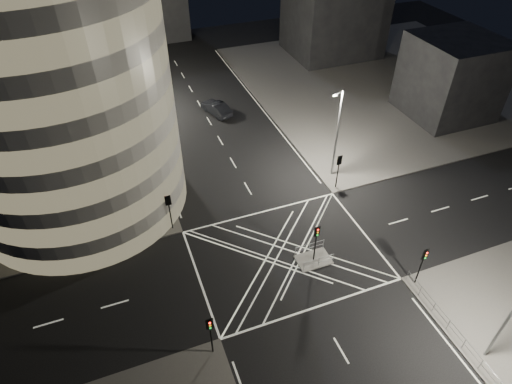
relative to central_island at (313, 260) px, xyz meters
name	(u,v)px	position (x,y,z in m)	size (l,w,h in m)	color
ground	(286,254)	(-2.00, 1.50, -0.07)	(120.00, 120.00, 0.00)	black
sidewalk_far_right	(387,80)	(27.00, 28.50, 0.00)	(42.00, 42.00, 0.15)	#565350
central_island	(313,260)	(0.00, 0.00, 0.00)	(3.00, 2.00, 0.15)	slate
office_block_rear	(4,14)	(-24.00, 43.50, 11.07)	(24.00, 16.00, 22.00)	gray
building_right_far	(335,7)	(24.00, 41.50, 7.58)	(14.00, 12.00, 15.00)	black
building_right_near	(451,77)	(28.00, 17.50, 5.08)	(10.00, 10.00, 10.00)	black
tree_a	(144,185)	(-12.50, 10.50, 4.20)	(4.04, 4.04, 6.45)	black
tree_b	(133,148)	(-12.50, 16.50, 4.51)	(4.69, 4.69, 7.14)	black
tree_c	(125,116)	(-12.50, 22.50, 4.90)	(3.69, 3.69, 6.96)	black
tree_d	(118,91)	(-12.50, 28.50, 5.13)	(5.15, 5.15, 8.03)	black
tree_e	(114,79)	(-12.50, 34.50, 4.11)	(3.77, 3.77, 6.21)	black
traffic_signal_fl	(169,206)	(-10.80, 8.30, 2.84)	(0.55, 0.22, 4.00)	black
traffic_signal_nl	(210,330)	(-10.80, -5.30, 2.84)	(0.55, 0.22, 4.00)	black
traffic_signal_fr	(339,166)	(6.80, 8.30, 2.84)	(0.55, 0.22, 4.00)	black
traffic_signal_nr	(423,260)	(6.80, -5.30, 2.84)	(0.55, 0.22, 4.00)	black
traffic_signal_island	(316,237)	(0.00, 0.00, 2.84)	(0.55, 0.22, 4.00)	black
street_lamp_left_near	(147,154)	(-11.44, 13.50, 5.47)	(1.25, 0.25, 10.00)	slate
street_lamp_left_far	(123,77)	(-11.44, 31.50, 5.47)	(1.25, 0.25, 10.00)	slate
street_lamp_right_far	(337,132)	(7.44, 10.50, 5.47)	(1.25, 0.25, 10.00)	slate
railing_near_right	(456,334)	(6.30, -10.65, 0.62)	(0.06, 11.70, 1.10)	slate
railing_island_south	(319,262)	(0.00, -0.90, 0.62)	(2.80, 0.06, 1.10)	slate
railing_island_north	(309,248)	(0.00, 0.90, 0.62)	(2.80, 0.06, 1.10)	slate
sedan	(216,108)	(-0.50, 28.04, 0.78)	(1.81, 5.20, 1.71)	black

